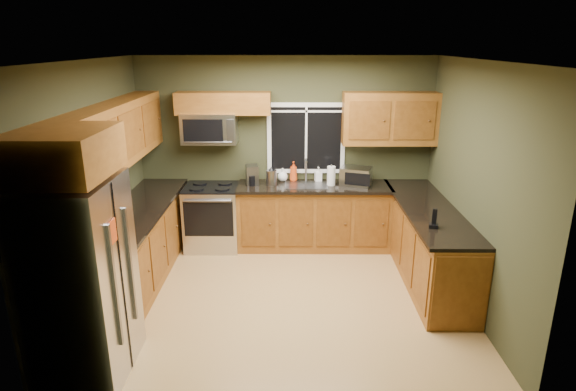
{
  "coord_description": "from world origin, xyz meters",
  "views": [
    {
      "loc": [
        0.09,
        -5.04,
        2.88
      ],
      "look_at": [
        0.05,
        0.35,
        1.15
      ],
      "focal_mm": 30.0,
      "sensor_mm": 36.0,
      "label": 1
    }
  ],
  "objects_px": {
    "kettle": "(271,177)",
    "paper_towel_roll": "(331,176)",
    "soap_bottle_a": "(293,171)",
    "soap_bottle_c": "(283,175)",
    "range": "(212,216)",
    "toaster_oven": "(356,176)",
    "microwave": "(210,128)",
    "cordless_phone": "(434,222)",
    "coffee_maker": "(252,175)",
    "soap_bottle_b": "(318,174)",
    "refrigerator": "(81,280)"
  },
  "relations": [
    {
      "from": "kettle",
      "to": "soap_bottle_c",
      "type": "distance_m",
      "value": 0.27
    },
    {
      "from": "toaster_oven",
      "to": "kettle",
      "type": "xyz_separation_m",
      "value": [
        -1.19,
        -0.01,
        -0.01
      ]
    },
    {
      "from": "microwave",
      "to": "range",
      "type": "bearing_deg",
      "value": -89.98
    },
    {
      "from": "soap_bottle_a",
      "to": "coffee_maker",
      "type": "bearing_deg",
      "value": -163.33
    },
    {
      "from": "range",
      "to": "soap_bottle_b",
      "type": "distance_m",
      "value": 1.65
    },
    {
      "from": "soap_bottle_a",
      "to": "cordless_phone",
      "type": "relative_size",
      "value": 1.33
    },
    {
      "from": "cordless_phone",
      "to": "soap_bottle_a",
      "type": "bearing_deg",
      "value": 129.76
    },
    {
      "from": "kettle",
      "to": "cordless_phone",
      "type": "bearing_deg",
      "value": -41.35
    },
    {
      "from": "microwave",
      "to": "soap_bottle_c",
      "type": "xyz_separation_m",
      "value": [
        1.01,
        0.09,
        -0.7
      ]
    },
    {
      "from": "refrigerator",
      "to": "coffee_maker",
      "type": "xyz_separation_m",
      "value": [
        1.27,
        2.82,
        0.17
      ]
    },
    {
      "from": "range",
      "to": "toaster_oven",
      "type": "relative_size",
      "value": 1.91
    },
    {
      "from": "soap_bottle_b",
      "to": "soap_bottle_c",
      "type": "relative_size",
      "value": 1.1
    },
    {
      "from": "microwave",
      "to": "soap_bottle_a",
      "type": "bearing_deg",
      "value": 4.61
    },
    {
      "from": "microwave",
      "to": "paper_towel_roll",
      "type": "bearing_deg",
      "value": -3.9
    },
    {
      "from": "microwave",
      "to": "cordless_phone",
      "type": "bearing_deg",
      "value": -32.82
    },
    {
      "from": "paper_towel_roll",
      "to": "soap_bottle_b",
      "type": "xyz_separation_m",
      "value": [
        -0.17,
        0.21,
        -0.03
      ]
    },
    {
      "from": "refrigerator",
      "to": "soap_bottle_c",
      "type": "relative_size",
      "value": 9.53
    },
    {
      "from": "cordless_phone",
      "to": "soap_bottle_c",
      "type": "bearing_deg",
      "value": 132.57
    },
    {
      "from": "paper_towel_roll",
      "to": "soap_bottle_a",
      "type": "relative_size",
      "value": 1.04
    },
    {
      "from": "toaster_oven",
      "to": "refrigerator",
      "type": "bearing_deg",
      "value": -134.46
    },
    {
      "from": "toaster_oven",
      "to": "range",
      "type": "bearing_deg",
      "value": -179.44
    },
    {
      "from": "range",
      "to": "toaster_oven",
      "type": "xyz_separation_m",
      "value": [
        2.05,
        0.02,
        0.6
      ]
    },
    {
      "from": "range",
      "to": "soap_bottle_a",
      "type": "relative_size",
      "value": 3.24
    },
    {
      "from": "soap_bottle_b",
      "to": "microwave",
      "type": "bearing_deg",
      "value": -176.47
    },
    {
      "from": "toaster_oven",
      "to": "cordless_phone",
      "type": "height_order",
      "value": "toaster_oven"
    },
    {
      "from": "toaster_oven",
      "to": "soap_bottle_a",
      "type": "height_order",
      "value": "soap_bottle_a"
    },
    {
      "from": "kettle",
      "to": "paper_towel_roll",
      "type": "height_order",
      "value": "paper_towel_roll"
    },
    {
      "from": "soap_bottle_a",
      "to": "soap_bottle_c",
      "type": "relative_size",
      "value": 1.53
    },
    {
      "from": "soap_bottle_a",
      "to": "soap_bottle_c",
      "type": "bearing_deg",
      "value": 180.0
    },
    {
      "from": "toaster_oven",
      "to": "coffee_maker",
      "type": "distance_m",
      "value": 1.47
    },
    {
      "from": "microwave",
      "to": "coffee_maker",
      "type": "height_order",
      "value": "microwave"
    },
    {
      "from": "kettle",
      "to": "soap_bottle_a",
      "type": "distance_m",
      "value": 0.38
    },
    {
      "from": "range",
      "to": "microwave",
      "type": "relative_size",
      "value": 1.23
    },
    {
      "from": "range",
      "to": "refrigerator",
      "type": "bearing_deg",
      "value": -103.97
    },
    {
      "from": "soap_bottle_a",
      "to": "soap_bottle_c",
      "type": "xyz_separation_m",
      "value": [
        -0.16,
        0.0,
        -0.05
      ]
    },
    {
      "from": "kettle",
      "to": "cordless_phone",
      "type": "distance_m",
      "value": 2.45
    },
    {
      "from": "microwave",
      "to": "toaster_oven",
      "type": "xyz_separation_m",
      "value": [
        2.05,
        -0.12,
        -0.66
      ]
    },
    {
      "from": "kettle",
      "to": "microwave",
      "type": "bearing_deg",
      "value": 171.96
    },
    {
      "from": "kettle",
      "to": "paper_towel_roll",
      "type": "xyz_separation_m",
      "value": [
        0.84,
        0.01,
        0.01
      ]
    },
    {
      "from": "toaster_oven",
      "to": "kettle",
      "type": "distance_m",
      "value": 1.19
    },
    {
      "from": "soap_bottle_a",
      "to": "cordless_phone",
      "type": "height_order",
      "value": "soap_bottle_a"
    },
    {
      "from": "microwave",
      "to": "kettle",
      "type": "bearing_deg",
      "value": -8.04
    },
    {
      "from": "soap_bottle_c",
      "to": "cordless_phone",
      "type": "relative_size",
      "value": 0.87
    },
    {
      "from": "kettle",
      "to": "soap_bottle_c",
      "type": "relative_size",
      "value": 1.42
    },
    {
      "from": "microwave",
      "to": "soap_bottle_b",
      "type": "distance_m",
      "value": 1.68
    },
    {
      "from": "kettle",
      "to": "paper_towel_roll",
      "type": "distance_m",
      "value": 0.84
    },
    {
      "from": "soap_bottle_c",
      "to": "soap_bottle_b",
      "type": "bearing_deg",
      "value": 0.0
    },
    {
      "from": "toaster_oven",
      "to": "soap_bottle_c",
      "type": "xyz_separation_m",
      "value": [
        -1.04,
        0.21,
        -0.03
      ]
    },
    {
      "from": "toaster_oven",
      "to": "coffee_maker",
      "type": "xyz_separation_m",
      "value": [
        -1.47,
        0.03,
        0.0
      ]
    },
    {
      "from": "toaster_oven",
      "to": "kettle",
      "type": "bearing_deg",
      "value": -179.75
    }
  ]
}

